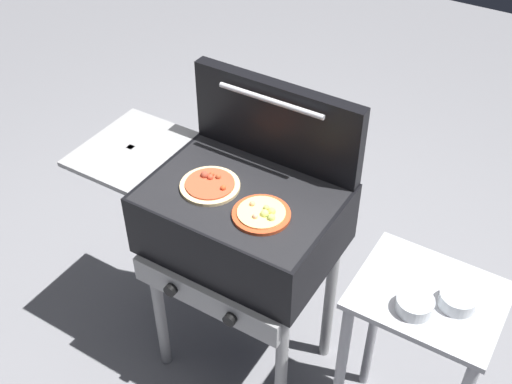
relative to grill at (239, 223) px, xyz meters
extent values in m
plane|color=gray|center=(0.01, 0.00, -0.76)|extent=(8.00, 8.00, 0.00)
cube|color=black|center=(0.01, 0.00, 0.02)|extent=(0.64, 0.48, 0.24)
cube|color=black|center=(0.01, 0.00, 0.14)|extent=(0.61, 0.46, 0.01)
cube|color=#989898|center=(-0.47, 0.00, 0.13)|extent=(0.32, 0.41, 0.02)
cube|color=#989898|center=(-0.47, 0.00, 0.02)|extent=(0.02, 0.02, 0.24)
cube|color=#989898|center=(0.01, -0.25, -0.15)|extent=(0.58, 0.02, 0.10)
cylinder|color=black|center=(-0.11, -0.27, -0.15)|extent=(0.04, 0.02, 0.04)
cylinder|color=black|center=(0.13, -0.27, -0.15)|extent=(0.04, 0.02, 0.04)
cylinder|color=#989898|center=(-0.26, -0.19, -0.43)|extent=(0.04, 0.04, 0.66)
cylinder|color=#989898|center=(0.28, -0.19, -0.43)|extent=(0.04, 0.04, 0.66)
cylinder|color=#989898|center=(-0.26, 0.19, -0.43)|extent=(0.04, 0.04, 0.66)
cylinder|color=#989898|center=(0.28, 0.19, -0.43)|extent=(0.04, 0.04, 0.66)
cube|color=black|center=(0.01, 0.22, 0.29)|extent=(0.63, 0.05, 0.30)
cylinder|color=#B7B7BC|center=(0.01, 0.17, 0.40)|extent=(0.38, 0.02, 0.02)
cylinder|color=#C64723|center=(0.13, -0.07, 0.15)|extent=(0.19, 0.19, 0.01)
cylinder|color=#EDD17A|center=(0.13, -0.07, 0.16)|extent=(0.15, 0.15, 0.01)
sphere|color=#C4D965|center=(0.17, -0.08, 0.17)|extent=(0.03, 0.03, 0.03)
sphere|color=#E19C7D|center=(0.12, -0.10, 0.17)|extent=(0.02, 0.02, 0.02)
sphere|color=#F2BB5C|center=(0.16, -0.05, 0.17)|extent=(0.03, 0.03, 0.03)
sphere|color=#F2A46D|center=(0.09, -0.05, 0.17)|extent=(0.02, 0.02, 0.02)
sphere|color=#C1C55F|center=(0.13, -0.05, 0.17)|extent=(0.02, 0.02, 0.02)
sphere|color=#D6EA6E|center=(0.14, -0.07, 0.17)|extent=(0.03, 0.03, 0.03)
cylinder|color=beige|center=(-0.09, -0.03, 0.15)|extent=(0.20, 0.20, 0.01)
cylinder|color=#D14C2D|center=(-0.09, -0.03, 0.16)|extent=(0.17, 0.17, 0.01)
sphere|color=#E94124|center=(-0.13, -0.01, 0.17)|extent=(0.02, 0.02, 0.02)
sphere|color=#DE4C23|center=(-0.04, -0.04, 0.17)|extent=(0.02, 0.02, 0.02)
sphere|color=#A3432E|center=(-0.13, -0.01, 0.17)|extent=(0.03, 0.03, 0.03)
sphere|color=#A24C2A|center=(-0.11, 0.00, 0.17)|extent=(0.02, 0.02, 0.02)
sphere|color=#AD4C29|center=(-0.08, 0.00, 0.17)|extent=(0.02, 0.02, 0.02)
sphere|color=#D1492E|center=(-0.10, -0.01, 0.17)|extent=(0.02, 0.02, 0.02)
cube|color=#B2B2B7|center=(0.67, 0.00, 0.02)|extent=(0.44, 0.36, 0.02)
cylinder|color=#B2B2B7|center=(0.48, -0.15, -0.37)|extent=(0.04, 0.04, 0.77)
cylinder|color=#B2B2B7|center=(0.48, 0.15, -0.37)|extent=(0.04, 0.04, 0.77)
cylinder|color=#B2B2B7|center=(0.86, 0.15, -0.37)|extent=(0.04, 0.04, 0.77)
cylinder|color=silver|center=(0.65, -0.08, 0.06)|extent=(0.11, 0.11, 0.04)
cylinder|color=#996B47|center=(0.65, -0.08, 0.05)|extent=(0.09, 0.09, 0.02)
cylinder|color=silver|center=(0.76, 0.00, 0.06)|extent=(0.11, 0.11, 0.04)
cylinder|color=maroon|center=(0.76, 0.00, 0.05)|extent=(0.09, 0.09, 0.02)
camera|label=1|loc=(0.89, -1.34, 1.49)|focal=44.63mm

